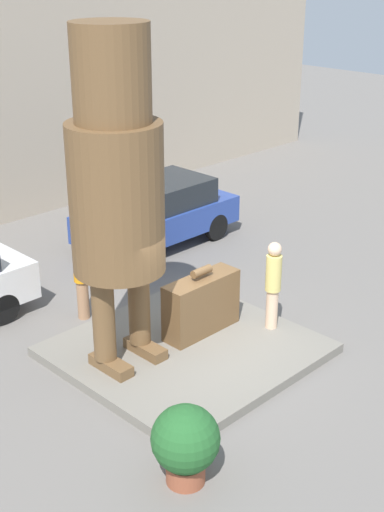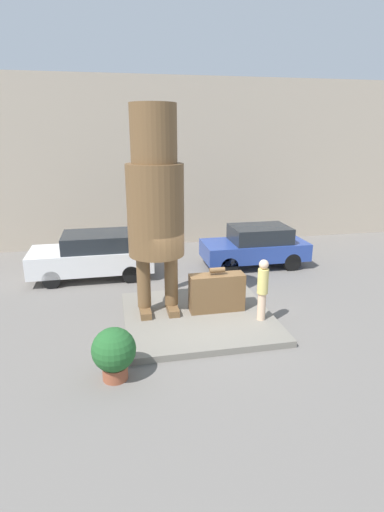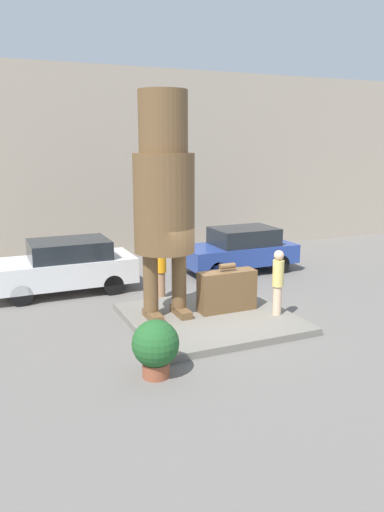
# 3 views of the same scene
# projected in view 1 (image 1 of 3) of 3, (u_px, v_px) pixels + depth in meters

# --- Properties ---
(ground_plane) EXTENTS (60.00, 60.00, 0.00)m
(ground_plane) POSITION_uv_depth(u_px,v_px,m) (186.00, 354.00, 12.83)
(ground_plane) COLOR slate
(pedestal) EXTENTS (4.11, 3.92, 0.17)m
(pedestal) POSITION_uv_depth(u_px,v_px,m) (186.00, 350.00, 12.80)
(pedestal) COLOR slate
(pedestal) RESTS_ON ground_plane
(statue_figure) EXTENTS (1.51, 1.51, 5.59)m
(statue_figure) POSITION_uv_depth(u_px,v_px,m) (116.00, 177.00, 11.07)
(statue_figure) COLOR brown
(statue_figure) RESTS_ON pedestal
(giant_suitcase) EXTENTS (1.56, 0.50, 1.29)m
(giant_suitcase) POSITION_uv_depth(u_px,v_px,m) (201.00, 305.00, 13.04)
(giant_suitcase) COLOR brown
(giant_suitcase) RESTS_ON pedestal
(tourist) EXTENTS (0.29, 0.29, 1.71)m
(tourist) POSITION_uv_depth(u_px,v_px,m) (273.00, 282.00, 13.03)
(tourist) COLOR beige
(tourist) RESTS_ON pedestal
(parked_car_blue) EXTENTS (4.02, 1.80, 1.59)m
(parked_car_blue) POSITION_uv_depth(u_px,v_px,m) (159.00, 212.00, 17.34)
(parked_car_blue) COLOR #284293
(parked_car_blue) RESTS_ON ground_plane
(planter_pot) EXTENTS (0.94, 0.94, 1.18)m
(planter_pot) POSITION_uv_depth(u_px,v_px,m) (185.00, 442.00, 9.51)
(planter_pot) COLOR brown
(planter_pot) RESTS_ON ground_plane
(worker_hivis) EXTENTS (0.30, 0.30, 1.78)m
(worker_hivis) POSITION_uv_depth(u_px,v_px,m) (81.00, 273.00, 13.72)
(worker_hivis) COLOR #A87A56
(worker_hivis) RESTS_ON ground_plane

